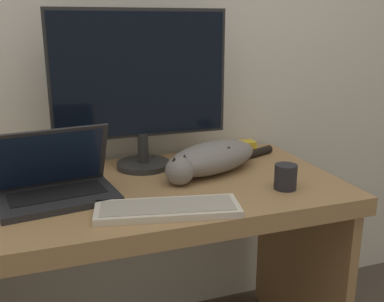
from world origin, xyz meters
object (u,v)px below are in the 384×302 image
coffee_mug (286,177)px  cat (211,158)px  monitor (141,84)px  laptop (56,185)px  external_keyboard (168,209)px

coffee_mug → cat: bearing=126.7°
monitor → cat: (0.21, -0.15, -0.25)m
laptop → external_keyboard: (0.29, -0.21, -0.03)m
external_keyboard → coffee_mug: 0.42m
cat → coffee_mug: bearing=-75.2°
cat → external_keyboard: bearing=-152.7°
monitor → cat: monitor is taller
monitor → laptop: size_ratio=1.71×
external_keyboard → cat: (0.25, 0.28, 0.05)m
laptop → coffee_mug: 0.73m
laptop → coffee_mug: size_ratio=4.54×
external_keyboard → coffee_mug: coffee_mug is taller
external_keyboard → cat: size_ratio=0.80×
cat → coffee_mug: size_ratio=6.55×
monitor → external_keyboard: (-0.03, -0.43, -0.30)m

